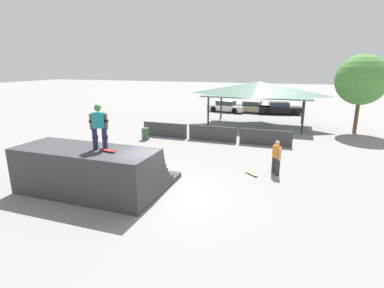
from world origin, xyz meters
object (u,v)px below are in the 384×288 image
object	(u,v)px
skateboard_on_ground	(252,174)
parked_car_white	(226,107)
skater_on_deck	(99,124)
trash_bin	(145,134)
parked_car_tan	(253,107)
bystander_walking	(276,156)
parked_car_black	(280,109)
skateboard_on_deck	(108,150)
tree_beside_pavilion	(362,80)

from	to	relation	value
skateboard_on_ground	parked_car_white	bearing A→B (deg)	148.25
skater_on_deck	trash_bin	world-z (taller)	skater_on_deck
skateboard_on_ground	parked_car_tan	world-z (taller)	parked_car_tan
skater_on_deck	bystander_walking	size ratio (longest dim) A/B	1.06
parked_car_tan	parked_car_black	bearing A→B (deg)	5.31
skateboard_on_ground	skateboard_on_deck	bearing A→B (deg)	-96.27
bystander_walking	parked_car_black	xyz separation A→B (m)	(-1.09, 19.19, -0.33)
skateboard_on_ground	parked_car_black	bearing A→B (deg)	131.56
parked_car_black	tree_beside_pavilion	bearing A→B (deg)	-62.41
bystander_walking	skateboard_on_ground	size ratio (longest dim) A/B	2.28
skater_on_deck	tree_beside_pavilion	distance (m)	19.95
skateboard_on_deck	trash_bin	world-z (taller)	skateboard_on_deck
skater_on_deck	skateboard_on_deck	xyz separation A→B (m)	(0.48, -0.21, -0.97)
skateboard_on_deck	parked_car_black	xyz separation A→B (m)	(4.91, 24.18, -1.38)
skateboard_on_ground	trash_bin	xyz separation A→B (m)	(-8.25, 4.58, 0.37)
bystander_walking	tree_beside_pavilion	bearing A→B (deg)	-56.32
trash_bin	parked_car_white	world-z (taller)	parked_car_white
skateboard_on_deck	parked_car_white	distance (m)	23.82
parked_car_tan	skater_on_deck	bearing A→B (deg)	-89.13
skater_on_deck	parked_car_tan	world-z (taller)	skater_on_deck
skateboard_on_ground	parked_car_tan	bearing A→B (deg)	139.87
parked_car_white	skater_on_deck	bearing A→B (deg)	-78.33
skater_on_deck	trash_bin	xyz separation A→B (m)	(-2.82, 8.87, -2.53)
skateboard_on_deck	parked_car_tan	size ratio (longest dim) A/B	0.19
trash_bin	parked_car_white	xyz separation A→B (m)	(2.43, 14.68, 0.18)
parked_car_white	parked_car_tan	world-z (taller)	same
skateboard_on_deck	tree_beside_pavilion	distance (m)	19.92
parked_car_tan	parked_car_black	size ratio (longest dim) A/B	0.90
skateboard_on_deck	bystander_walking	xyz separation A→B (m)	(6.01, 4.99, -1.04)
bystander_walking	trash_bin	size ratio (longest dim) A/B	1.98
bystander_walking	tree_beside_pavilion	distance (m)	12.89
skateboard_on_deck	skateboard_on_ground	distance (m)	6.95
parked_car_white	parked_car_tan	size ratio (longest dim) A/B	1.05
skateboard_on_deck	parked_car_white	size ratio (longest dim) A/B	0.19
skateboard_on_ground	trash_bin	distance (m)	9.44
tree_beside_pavilion	parked_car_black	bearing A→B (deg)	128.51
parked_car_tan	parked_car_black	world-z (taller)	same
parked_car_white	parked_car_tan	xyz separation A→B (m)	(2.89, 0.50, 0.00)
skateboard_on_deck	parked_car_tan	bearing A→B (deg)	97.42
parked_car_white	parked_car_tan	bearing A→B (deg)	20.48
parked_car_white	parked_car_tan	distance (m)	2.93
parked_car_tan	bystander_walking	bearing A→B (deg)	-71.51
trash_bin	parked_car_black	size ratio (longest dim) A/B	0.18
skateboard_on_deck	parked_car_tan	distance (m)	24.38
skater_on_deck	parked_car_tan	bearing A→B (deg)	62.09
skater_on_deck	bystander_walking	bearing A→B (deg)	14.45
skater_on_deck	parked_car_white	world-z (taller)	skater_on_deck
skateboard_on_deck	bystander_walking	distance (m)	7.88
skater_on_deck	skateboard_on_ground	distance (m)	7.50
skateboard_on_ground	trash_bin	bearing A→B (deg)	-167.60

